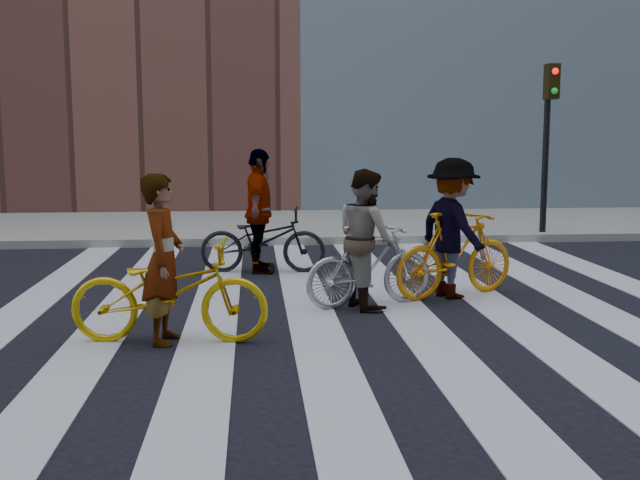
{
  "coord_description": "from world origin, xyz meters",
  "views": [
    {
      "loc": [
        -1.19,
        -8.54,
        2.01
      ],
      "look_at": [
        -0.39,
        0.3,
        0.76
      ],
      "focal_mm": 42.0,
      "sensor_mm": 36.0,
      "label": 1
    }
  ],
  "objects": [
    {
      "name": "sidewalk_far",
      "position": [
        0.0,
        7.5,
        0.07
      ],
      "size": [
        100.0,
        5.0,
        0.15
      ],
      "primitive_type": "cube",
      "color": "gray",
      "rests_on": "ground"
    },
    {
      "name": "bike_dark_rear",
      "position": [
        -1.05,
        2.34,
        0.48
      ],
      "size": [
        1.89,
        0.82,
        0.96
      ],
      "primitive_type": "imported",
      "rotation": [
        0.0,
        0.0,
        1.47
      ],
      "color": "black",
      "rests_on": "ground"
    },
    {
      "name": "rider_left",
      "position": [
        -2.06,
        -1.34,
        0.82
      ],
      "size": [
        0.45,
        0.64,
        1.65
      ],
      "primitive_type": "imported",
      "rotation": [
        0.0,
        0.0,
        1.47
      ],
      "color": "slate",
      "rests_on": "ground"
    },
    {
      "name": "traffic_signal",
      "position": [
        4.4,
        5.32,
        2.28
      ],
      "size": [
        0.22,
        0.42,
        3.33
      ],
      "color": "black",
      "rests_on": "ground"
    },
    {
      "name": "bike_silver_mid",
      "position": [
        0.17,
        0.02,
        0.49
      ],
      "size": [
        1.68,
        0.93,
        0.97
      ],
      "primitive_type": "imported",
      "rotation": [
        0.0,
        0.0,
        1.88
      ],
      "color": "#B0B4BA",
      "rests_on": "ground"
    },
    {
      "name": "bike_yellow_left",
      "position": [
        -2.01,
        -1.34,
        0.5
      ],
      "size": [
        1.97,
        0.86,
        1.01
      ],
      "primitive_type": "imported",
      "rotation": [
        0.0,
        0.0,
        1.47
      ],
      "color": "gold",
      "rests_on": "ground"
    },
    {
      "name": "rider_mid",
      "position": [
        0.12,
        0.02,
        0.81
      ],
      "size": [
        0.83,
        0.94,
        1.63
      ],
      "primitive_type": "imported",
      "rotation": [
        0.0,
        0.0,
        1.88
      ],
      "color": "slate",
      "rests_on": "ground"
    },
    {
      "name": "ground",
      "position": [
        0.0,
        0.0,
        0.0
      ],
      "size": [
        100.0,
        100.0,
        0.0
      ],
      "primitive_type": "plane",
      "color": "black",
      "rests_on": "ground"
    },
    {
      "name": "rider_rear",
      "position": [
        -1.1,
        2.34,
        0.91
      ],
      "size": [
        0.54,
        1.1,
        1.82
      ],
      "primitive_type": "imported",
      "rotation": [
        0.0,
        0.0,
        1.47
      ],
      "color": "slate",
      "rests_on": "ground"
    },
    {
      "name": "rider_right",
      "position": [
        1.26,
        0.45,
        0.87
      ],
      "size": [
        1.04,
        1.28,
        1.73
      ],
      "primitive_type": "imported",
      "rotation": [
        0.0,
        0.0,
        1.99
      ],
      "color": "slate",
      "rests_on": "ground"
    },
    {
      "name": "zebra_crosswalk",
      "position": [
        0.0,
        0.0,
        0.01
      ],
      "size": [
        8.25,
        10.0,
        0.01
      ],
      "color": "silver",
      "rests_on": "ground"
    },
    {
      "name": "bike_yellow_right",
      "position": [
        1.31,
        0.45,
        0.54
      ],
      "size": [
        1.84,
        1.19,
        1.08
      ],
      "primitive_type": "imported",
      "rotation": [
        0.0,
        0.0,
        1.99
      ],
      "color": "orange",
      "rests_on": "ground"
    }
  ]
}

